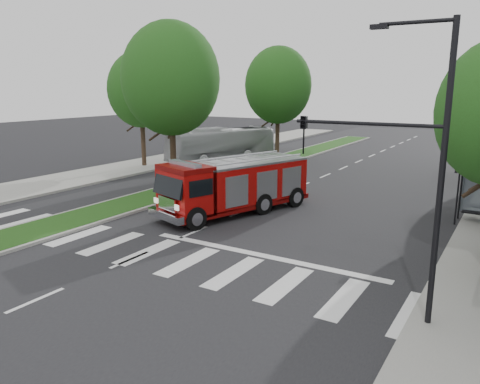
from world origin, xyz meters
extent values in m
plane|color=black|center=(0.00, 0.00, 0.00)|extent=(140.00, 140.00, 0.00)
cube|color=gray|center=(-14.50, 10.00, 0.07)|extent=(5.00, 80.00, 0.15)
cube|color=gray|center=(-6.00, 18.00, 0.07)|extent=(3.00, 50.00, 0.14)
cube|color=#193F12|center=(-6.00, 18.00, 0.14)|extent=(2.60, 49.50, 0.02)
cylinder|color=black|center=(9.80, 7.40, 1.25)|extent=(0.08, 0.08, 2.50)
cylinder|color=black|center=(9.80, 8.60, 1.25)|extent=(0.08, 0.08, 2.50)
cylinder|color=black|center=(-6.00, 6.00, 2.31)|extent=(0.36, 0.36, 4.62)
ellipsoid|color=#1D380F|center=(-6.00, 6.00, 6.83)|extent=(5.80, 5.80, 6.67)
cylinder|color=black|center=(-6.00, 20.00, 2.20)|extent=(0.36, 0.36, 4.40)
ellipsoid|color=#1D380F|center=(-6.00, 20.00, 6.50)|extent=(5.60, 5.60, 6.44)
cylinder|color=black|center=(-14.00, 12.00, 2.09)|extent=(0.36, 0.36, 4.18)
ellipsoid|color=#1D380F|center=(-14.00, 12.00, 6.17)|extent=(5.20, 5.20, 5.98)
cylinder|color=black|center=(10.50, -3.50, 4.00)|extent=(0.16, 0.16, 8.00)
cylinder|color=black|center=(9.60, -3.50, 7.90)|extent=(1.80, 0.10, 0.10)
cube|color=black|center=(8.70, -3.50, 7.85)|extent=(0.45, 0.20, 0.12)
cylinder|color=black|center=(8.50, -3.50, 5.40)|extent=(4.00, 0.10, 0.10)
imported|color=black|center=(6.70, -3.50, 5.00)|extent=(0.18, 0.22, 1.10)
cube|color=black|center=(8.70, 20.00, 7.85)|extent=(0.45, 0.20, 0.12)
cube|color=#5D0505|center=(-0.17, 3.87, 0.50)|extent=(4.98, 8.70, 0.25)
cube|color=#8F0907|center=(0.08, 4.62, 1.54)|extent=(4.36, 6.81, 1.99)
cube|color=#8F0907|center=(-1.14, 0.95, 1.54)|extent=(2.92, 2.48, 2.09)
cube|color=#B2B2B7|center=(0.08, 4.62, 2.58)|extent=(4.36, 6.81, 0.12)
cylinder|color=#B2B2B7|center=(-0.77, 4.90, 2.78)|extent=(1.97, 5.69, 0.10)
cylinder|color=#B2B2B7|center=(0.93, 4.34, 2.78)|extent=(1.97, 5.69, 0.10)
cube|color=silver|center=(-1.50, -0.14, 0.60)|extent=(2.56, 1.14, 0.35)
cube|color=#8C99A5|center=(-1.14, 0.95, 2.88)|extent=(2.18, 1.02, 0.18)
cylinder|color=black|center=(-2.32, 1.02, 0.55)|extent=(0.67, 1.15, 1.09)
cylinder|color=black|center=(-0.15, 0.30, 0.55)|extent=(0.67, 1.15, 1.09)
cylinder|color=black|center=(-1.00, 4.98, 0.55)|extent=(0.67, 1.15, 1.09)
cylinder|color=black|center=(1.17, 4.26, 0.55)|extent=(0.67, 1.15, 1.09)
cylinder|color=black|center=(-0.25, 7.24, 0.55)|extent=(0.67, 1.15, 1.09)
cylinder|color=black|center=(1.92, 6.53, 0.55)|extent=(0.67, 1.15, 1.09)
imported|color=#AEAFB3|center=(-10.52, 18.18, 1.45)|extent=(5.82, 10.60, 2.90)
camera|label=1|loc=(12.17, -16.00, 6.36)|focal=35.00mm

